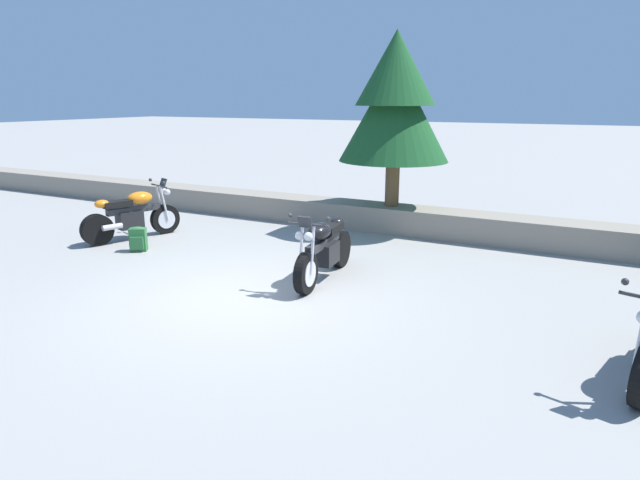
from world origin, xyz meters
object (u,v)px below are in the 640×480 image
(rider_backpack, at_px, (138,239))
(pine_tree_far_left, at_px, (395,100))
(motorcycle_orange_near_left, at_px, (133,216))
(motorcycle_black_centre, at_px, (323,250))

(rider_backpack, xyz_separation_m, pine_tree_far_left, (3.68, 3.74, 2.53))
(motorcycle_orange_near_left, bearing_deg, rider_backpack, -40.12)
(motorcycle_black_centre, distance_m, pine_tree_far_left, 4.26)
(motorcycle_orange_near_left, xyz_separation_m, rider_backpack, (0.76, -0.64, -0.24))
(rider_backpack, relative_size, pine_tree_far_left, 0.13)
(rider_backpack, bearing_deg, pine_tree_far_left, 45.47)
(motorcycle_black_centre, height_order, pine_tree_far_left, pine_tree_far_left)
(motorcycle_orange_near_left, relative_size, rider_backpack, 4.24)
(motorcycle_black_centre, bearing_deg, rider_backpack, -177.75)
(motorcycle_black_centre, xyz_separation_m, pine_tree_far_left, (-0.16, 3.59, 2.29))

